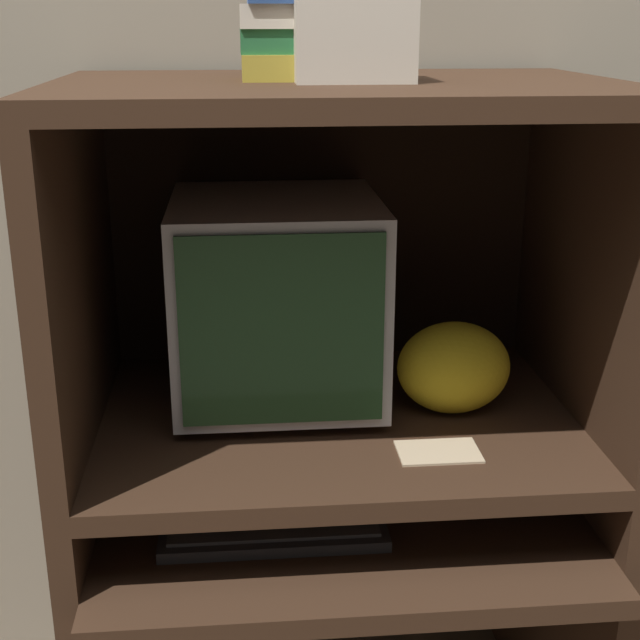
{
  "coord_description": "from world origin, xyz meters",
  "views": [
    {
      "loc": [
        -0.17,
        -1.16,
        1.45
      ],
      "look_at": [
        -0.03,
        0.32,
        0.94
      ],
      "focal_mm": 50.0,
      "sensor_mm": 36.0,
      "label": 1
    }
  ],
  "objects_px": {
    "book_stack": "(294,29)",
    "mouse": "(418,512)",
    "storage_box": "(352,39)",
    "crt_monitor": "(277,299)",
    "keyboard": "(273,525)",
    "snack_bag": "(454,367)"
  },
  "relations": [
    {
      "from": "book_stack",
      "to": "mouse",
      "type": "bearing_deg",
      "value": -36.87
    },
    {
      "from": "book_stack",
      "to": "storage_box",
      "type": "bearing_deg",
      "value": -25.56
    },
    {
      "from": "book_stack",
      "to": "storage_box",
      "type": "relative_size",
      "value": 0.96
    },
    {
      "from": "crt_monitor",
      "to": "keyboard",
      "type": "xyz_separation_m",
      "value": [
        -0.02,
        -0.23,
        -0.34
      ]
    },
    {
      "from": "snack_bag",
      "to": "storage_box",
      "type": "xyz_separation_m",
      "value": [
        -0.2,
        -0.02,
        0.57
      ]
    },
    {
      "from": "mouse",
      "to": "snack_bag",
      "type": "height_order",
      "value": "snack_bag"
    },
    {
      "from": "keyboard",
      "to": "mouse",
      "type": "relative_size",
      "value": 6.27
    },
    {
      "from": "crt_monitor",
      "to": "snack_bag",
      "type": "xyz_separation_m",
      "value": [
        0.32,
        -0.09,
        -0.11
      ]
    },
    {
      "from": "keyboard",
      "to": "snack_bag",
      "type": "relative_size",
      "value": 1.87
    },
    {
      "from": "book_stack",
      "to": "storage_box",
      "type": "xyz_separation_m",
      "value": [
        0.09,
        -0.04,
        -0.01
      ]
    },
    {
      "from": "keyboard",
      "to": "snack_bag",
      "type": "bearing_deg",
      "value": 22.89
    },
    {
      "from": "mouse",
      "to": "snack_bag",
      "type": "relative_size",
      "value": 0.3
    },
    {
      "from": "crt_monitor",
      "to": "book_stack",
      "type": "xyz_separation_m",
      "value": [
        0.03,
        -0.06,
        0.47
      ]
    },
    {
      "from": "snack_bag",
      "to": "keyboard",
      "type": "bearing_deg",
      "value": -157.11
    },
    {
      "from": "mouse",
      "to": "storage_box",
      "type": "height_order",
      "value": "storage_box"
    },
    {
      "from": "mouse",
      "to": "book_stack",
      "type": "bearing_deg",
      "value": 143.13
    },
    {
      "from": "keyboard",
      "to": "storage_box",
      "type": "bearing_deg",
      "value": 41.58
    },
    {
      "from": "crt_monitor",
      "to": "book_stack",
      "type": "distance_m",
      "value": 0.48
    },
    {
      "from": "mouse",
      "to": "crt_monitor",
      "type": "bearing_deg",
      "value": 137.96
    },
    {
      "from": "mouse",
      "to": "keyboard",
      "type": "bearing_deg",
      "value": -176.03
    },
    {
      "from": "keyboard",
      "to": "storage_box",
      "type": "height_order",
      "value": "storage_box"
    },
    {
      "from": "crt_monitor",
      "to": "storage_box",
      "type": "xyz_separation_m",
      "value": [
        0.12,
        -0.1,
        0.46
      ]
    }
  ]
}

